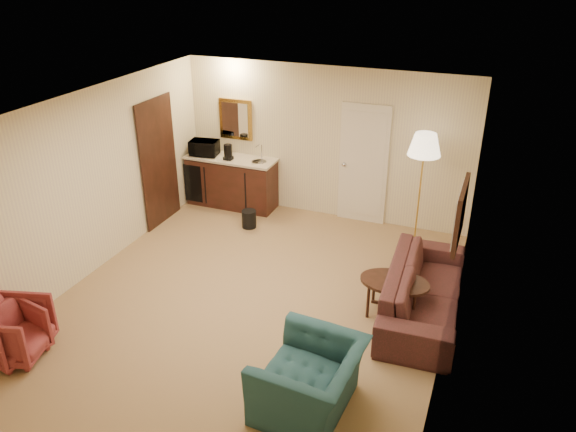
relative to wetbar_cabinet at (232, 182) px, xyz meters
name	(u,v)px	position (x,y,z in m)	size (l,w,h in m)	color
ground	(252,301)	(1.65, -2.72, -0.46)	(6.00, 6.00, 0.00)	#99784D
room_walls	(267,162)	(1.55, -1.95, 1.26)	(5.02, 6.01, 2.61)	#C5B394
wetbar_cabinet	(232,182)	(0.00, 0.00, 0.00)	(1.64, 0.58, 0.92)	#3C1913
sofa	(425,283)	(3.80, -2.14, -0.01)	(2.30, 0.67, 0.90)	black
teal_armchair	(310,370)	(3.00, -4.24, 0.02)	(1.09, 0.71, 0.96)	#1A4340
rose_chair_near	(11,332)	(-0.45, -4.72, -0.14)	(0.63, 0.59, 0.65)	maroon
rose_chair_far	(12,328)	(-0.45, -4.69, -0.10)	(0.71, 0.66, 0.73)	maroon
coffee_table	(393,298)	(3.45, -2.32, -0.21)	(0.88, 0.59, 0.51)	#331811
floor_lamp	(420,191)	(3.38, -0.32, 0.47)	(0.49, 0.49, 1.85)	gold
waste_bin	(249,219)	(0.67, -0.72, -0.31)	(0.24, 0.24, 0.30)	black
microwave	(204,146)	(-0.50, -0.05, 0.63)	(0.49, 0.27, 0.33)	black
coffee_maker	(228,152)	(0.01, -0.10, 0.60)	(0.15, 0.15, 0.27)	black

